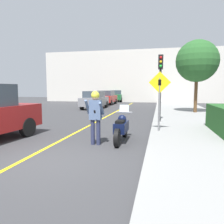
# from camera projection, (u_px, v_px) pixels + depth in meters

# --- Properties ---
(ground_plane) EXTENTS (80.00, 80.00, 0.00)m
(ground_plane) POSITION_uv_depth(u_px,v_px,m) (47.00, 160.00, 5.91)
(ground_plane) COLOR #38383A
(sidewalk_curb) EXTENTS (4.40, 44.00, 0.13)m
(sidewalk_curb) POSITION_uv_depth(u_px,v_px,m) (206.00, 135.00, 8.76)
(sidewalk_curb) COLOR gray
(sidewalk_curb) RESTS_ON ground
(road_center_line) EXTENTS (0.12, 36.00, 0.01)m
(road_center_line) POSITION_uv_depth(u_px,v_px,m) (92.00, 124.00, 11.86)
(road_center_line) COLOR yellow
(road_center_line) RESTS_ON ground
(building_backdrop) EXTENTS (28.00, 1.20, 7.29)m
(building_backdrop) POSITION_uv_depth(u_px,v_px,m) (139.00, 76.00, 30.77)
(building_backdrop) COLOR beige
(building_backdrop) RESTS_ON ground
(motorcycle) EXTENTS (0.62, 2.21, 1.29)m
(motorcycle) POSITION_uv_depth(u_px,v_px,m) (121.00, 128.00, 7.91)
(motorcycle) COLOR black
(motorcycle) RESTS_ON ground
(person_biker) EXTENTS (0.59, 0.49, 1.84)m
(person_biker) POSITION_uv_depth(u_px,v_px,m) (95.00, 112.00, 7.37)
(person_biker) COLOR #282D4C
(person_biker) RESTS_ON ground
(crossing_sign) EXTENTS (0.91, 0.08, 2.49)m
(crossing_sign) POSITION_uv_depth(u_px,v_px,m) (159.00, 95.00, 9.09)
(crossing_sign) COLOR slate
(crossing_sign) RESTS_ON sidewalk_curb
(traffic_light) EXTENTS (0.26, 0.30, 3.56)m
(traffic_light) POSITION_uv_depth(u_px,v_px,m) (160.00, 75.00, 11.62)
(traffic_light) COLOR #2D2D30
(traffic_light) RESTS_ON sidewalk_curb
(street_tree) EXTENTS (3.08, 3.08, 5.34)m
(street_tree) POSITION_uv_depth(u_px,v_px,m) (197.00, 61.00, 16.07)
(street_tree) COLOR brown
(street_tree) RESTS_ON sidewalk_curb
(parked_car_grey) EXTENTS (1.88, 4.20, 1.68)m
(parked_car_grey) POSITION_uv_depth(u_px,v_px,m) (95.00, 100.00, 20.88)
(parked_car_grey) COLOR black
(parked_car_grey) RESTS_ON ground
(parked_car_red) EXTENTS (1.88, 4.20, 1.68)m
(parked_car_red) POSITION_uv_depth(u_px,v_px,m) (107.00, 97.00, 26.39)
(parked_car_red) COLOR black
(parked_car_red) RESTS_ON ground
(parked_car_green) EXTENTS (1.88, 4.20, 1.68)m
(parked_car_green) POSITION_uv_depth(u_px,v_px,m) (117.00, 96.00, 32.32)
(parked_car_green) COLOR black
(parked_car_green) RESTS_ON ground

